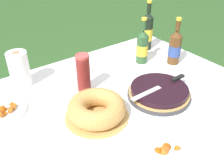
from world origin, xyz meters
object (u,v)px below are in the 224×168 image
(cider_bottle_amber, at_px, (175,47))
(snack_plate_right, at_px, (163,151))
(juice_bottle_red, at_px, (147,31))
(snack_plate_near, at_px, (4,110))
(bundt_cake, at_px, (97,109))
(berry_tart, at_px, (159,92))
(serving_knife, at_px, (164,85))
(cup_stack, at_px, (83,73))
(cider_bottle_green, at_px, (142,47))
(paper_towel_roll, at_px, (19,69))

(cider_bottle_amber, distance_m, snack_plate_right, 0.80)
(juice_bottle_red, relative_size, snack_plate_near, 1.55)
(snack_plate_near, xyz_separation_m, snack_plate_right, (0.43, -0.64, -0.00))
(bundt_cake, xyz_separation_m, snack_plate_right, (0.09, -0.34, -0.04))
(snack_plate_right, bearing_deg, berry_tart, 47.20)
(serving_knife, relative_size, cup_stack, 1.75)
(cider_bottle_green, xyz_separation_m, juice_bottle_red, (0.17, 0.14, 0.02))
(cup_stack, distance_m, paper_towel_roll, 0.36)
(cup_stack, bearing_deg, paper_towel_roll, 135.30)
(bundt_cake, relative_size, cup_stack, 1.42)
(paper_towel_roll, bearing_deg, snack_plate_right, -71.61)
(serving_knife, distance_m, cup_stack, 0.43)
(serving_knife, xyz_separation_m, cup_stack, (-0.32, 0.29, 0.04))
(serving_knife, distance_m, paper_towel_roll, 0.79)
(snack_plate_near, bearing_deg, snack_plate_right, -55.81)
(serving_knife, height_order, bundt_cake, bundt_cake)
(paper_towel_roll, bearing_deg, bundt_cake, -68.84)
(cider_bottle_amber, distance_m, snack_plate_near, 1.06)
(snack_plate_near, bearing_deg, cider_bottle_green, -0.11)
(berry_tart, bearing_deg, bundt_cake, 170.95)
(cider_bottle_amber, bearing_deg, berry_tart, -148.08)
(berry_tart, relative_size, bundt_cake, 1.09)
(serving_knife, bearing_deg, bundt_cake, -8.89)
(snack_plate_right, bearing_deg, cup_stack, 91.89)
(snack_plate_near, height_order, snack_plate_right, snack_plate_near)
(cider_bottle_amber, distance_m, paper_towel_roll, 0.95)
(cider_bottle_green, height_order, snack_plate_near, cider_bottle_green)
(paper_towel_roll, bearing_deg, juice_bottle_red, -3.40)
(berry_tart, bearing_deg, cider_bottle_amber, 31.92)
(cup_stack, relative_size, snack_plate_near, 0.96)
(cup_stack, bearing_deg, snack_plate_right, -88.11)
(snack_plate_right, distance_m, paper_towel_roll, 0.88)
(berry_tart, relative_size, snack_plate_right, 1.39)
(cider_bottle_amber, relative_size, snack_plate_right, 1.26)
(bundt_cake, xyz_separation_m, snack_plate_near, (-0.35, 0.29, -0.04))
(cider_bottle_green, bearing_deg, bundt_cake, -151.77)
(cider_bottle_amber, bearing_deg, snack_plate_near, 172.77)
(cider_bottle_green, relative_size, snack_plate_near, 1.34)
(snack_plate_right, height_order, paper_towel_roll, paper_towel_roll)
(paper_towel_roll, bearing_deg, berry_tart, -44.91)
(paper_towel_roll, bearing_deg, cider_bottle_green, -14.67)
(juice_bottle_red, bearing_deg, snack_plate_right, -128.92)
(bundt_cake, relative_size, paper_towel_roll, 1.50)
(cider_bottle_green, bearing_deg, snack_plate_right, -125.63)
(bundt_cake, bearing_deg, snack_plate_right, -75.64)
(berry_tart, relative_size, cider_bottle_green, 1.11)
(cup_stack, bearing_deg, juice_bottle_red, 17.26)
(snack_plate_right, bearing_deg, paper_towel_roll, 108.39)
(snack_plate_near, bearing_deg, juice_bottle_red, 7.33)
(berry_tart, distance_m, paper_towel_roll, 0.77)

